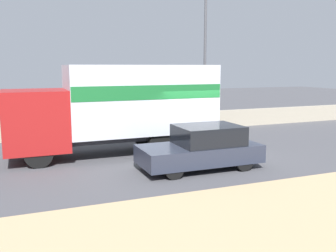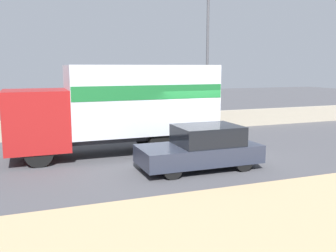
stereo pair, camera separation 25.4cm
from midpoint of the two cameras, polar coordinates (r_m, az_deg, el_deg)
name	(u,v)px [view 1 (the left image)]	position (r m, az deg, el deg)	size (l,w,h in m)	color
ground_plane	(202,159)	(14.08, 4.73, -5.01)	(80.00, 80.00, 0.00)	#47474C
dirt_shoulder_foreground	(332,222)	(9.20, 22.94, -13.30)	(60.00, 5.87, 0.04)	tan
stone_wall_backdrop	(148,123)	(19.64, -3.41, 0.42)	(60.00, 0.35, 0.95)	#A39984
street_lamp	(205,52)	(20.12, 5.30, 11.14)	(0.56, 0.28, 7.22)	#4C4C51
box_truck	(123,104)	(14.64, -7.44, 3.35)	(7.99, 2.33, 3.47)	maroon
car_hatchback	(202,148)	(12.62, 4.65, -3.31)	(4.06, 1.81, 1.46)	#282D3D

